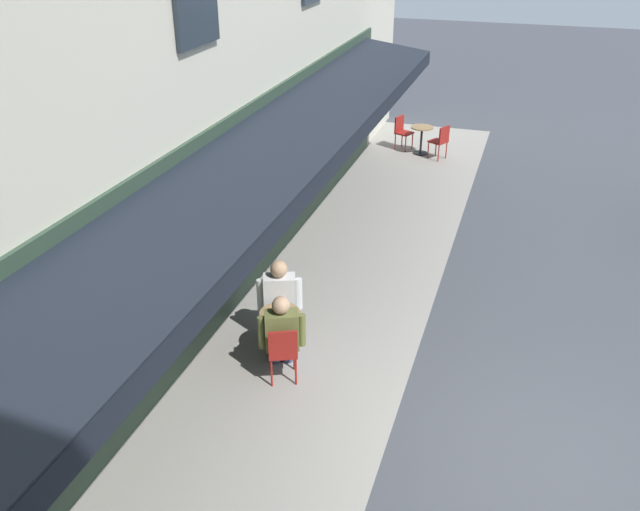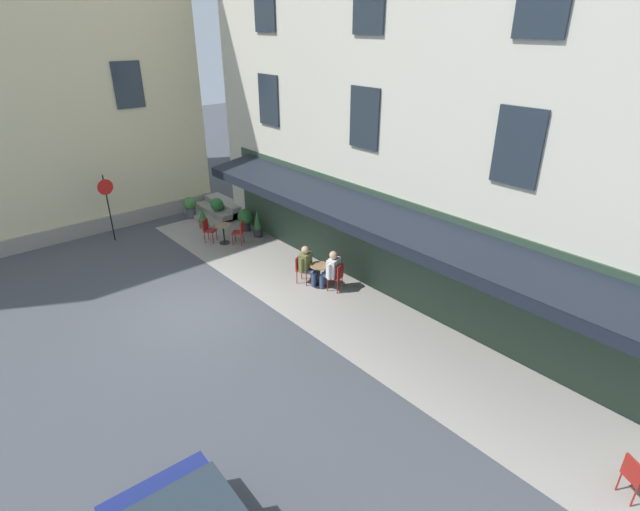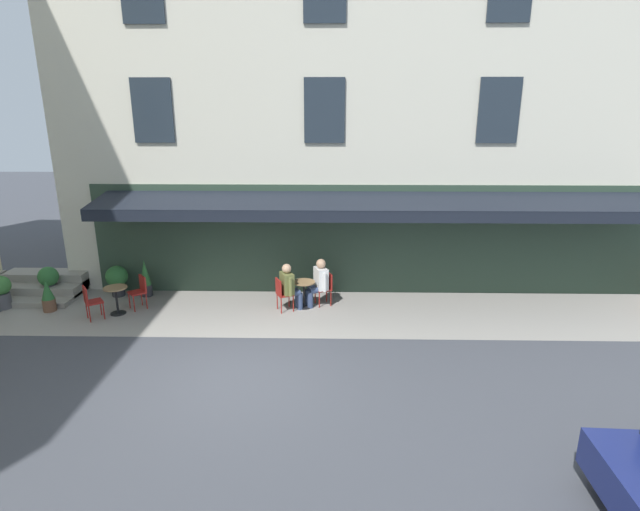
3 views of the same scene
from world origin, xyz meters
name	(u,v)px [view 3 (image 3 of 3)]	position (x,y,z in m)	size (l,w,h in m)	color
ground_plane	(239,377)	(0.00, 0.00, 0.00)	(70.00, 70.00, 0.00)	#42444C
sidewalk_cafe_terrace	(382,313)	(-3.25, -3.40, 0.00)	(20.50, 3.20, 0.01)	gray
cafe_building_facade	(394,42)	(-4.00, -9.49, 7.49)	(20.00, 10.70, 15.00)	beige
back_alley_steps	(43,286)	(6.60, -4.59, 0.24)	(2.40, 1.75, 0.60)	gray
cafe_table_near_entrance	(116,296)	(3.79, -3.18, 0.49)	(0.60, 0.60, 0.75)	black
cafe_chair_red_back_row	(90,300)	(4.30, -2.80, 0.55)	(0.56, 0.56, 0.91)	maroon
cafe_chair_red_under_awning	(140,289)	(3.32, -3.60, 0.55)	(0.56, 0.56, 0.91)	maroon
cafe_table_mid_terrace	(304,290)	(-1.14, -3.73, 0.49)	(0.60, 0.60, 0.75)	black
cafe_chair_red_near_door	(282,292)	(-0.56, -3.47, 0.55)	(0.53, 0.53, 0.91)	maroon
cafe_chair_red_corner_left	(326,286)	(-1.73, -3.96, 0.55)	(0.52, 0.52, 0.91)	maroon
seated_patron_in_white	(318,281)	(-1.53, -3.88, 0.71)	(0.65, 0.65, 1.34)	navy
seated_companion_in_olive	(290,285)	(-0.76, -3.56, 0.70)	(0.63, 0.62, 1.31)	navy
potted_plant_entrance_right	(49,279)	(6.22, -4.31, 0.56)	(0.56, 0.56, 0.93)	#4C4C51
potted_plant_under_sign	(48,296)	(5.71, -3.33, 0.43)	(0.33, 0.33, 0.87)	brown
potted_plant_mid_terrace	(117,279)	(4.33, -4.51, 0.53)	(0.62, 0.62, 0.91)	#2D2D33
potted_plant_by_steps	(1,290)	(7.07, -3.49, 0.52)	(0.53, 0.53, 0.93)	#4C4C51
potted_plant_entrance_left	(145,278)	(3.51, -4.52, 0.53)	(0.32, 0.32, 1.09)	#2D2D33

